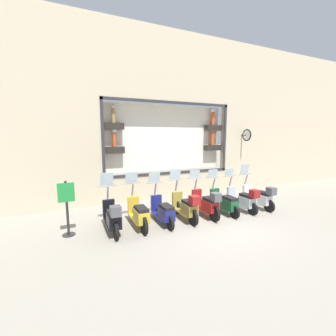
{
  "coord_description": "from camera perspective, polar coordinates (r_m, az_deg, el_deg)",
  "views": [
    {
      "loc": [
        -5.94,
        4.21,
        2.86
      ],
      "look_at": [
        2.04,
        0.73,
        1.61
      ],
      "focal_mm": 24.0,
      "sensor_mm": 36.0,
      "label": 1
    }
  ],
  "objects": [
    {
      "name": "scooter_yellow_6",
      "position": [
        7.22,
        -7.43,
        -11.48
      ],
      "size": [
        1.81,
        0.61,
        1.66
      ],
      "color": "black",
      "rests_on": "ground_plane"
    },
    {
      "name": "scooter_green_2",
      "position": [
        8.67,
        14.19,
        -8.52
      ],
      "size": [
        1.79,
        0.6,
        1.55
      ],
      "color": "black",
      "rests_on": "ground_plane"
    },
    {
      "name": "scooter_black_7",
      "position": [
        6.98,
        -13.92,
        -12.07
      ],
      "size": [
        1.8,
        0.61,
        1.69
      ],
      "color": "black",
      "rests_on": "ground_plane"
    },
    {
      "name": "ground_plane",
      "position": [
        7.83,
        11.25,
        -13.46
      ],
      "size": [
        120.0,
        120.0,
        0.0
      ],
      "primitive_type": "plane",
      "color": "gray"
    },
    {
      "name": "scooter_olive_4",
      "position": [
        7.74,
        4.62,
        -9.76
      ],
      "size": [
        1.81,
        0.6,
        1.67
      ],
      "color": "black",
      "rests_on": "ground_plane"
    },
    {
      "name": "scooter_red_3",
      "position": [
        8.15,
        9.78,
        -8.93
      ],
      "size": [
        1.81,
        0.61,
        1.56
      ],
      "color": "black",
      "rests_on": "ground_plane"
    },
    {
      "name": "building_facade",
      "position": [
        10.48,
        0.27,
        13.16
      ],
      "size": [
        1.23,
        36.0,
        7.42
      ],
      "color": "beige",
      "rests_on": "ground_plane"
    },
    {
      "name": "scooter_white_0",
      "position": [
        9.68,
        22.19,
        -6.79
      ],
      "size": [
        1.79,
        0.61,
        1.68
      ],
      "color": "black",
      "rests_on": "ground_plane"
    },
    {
      "name": "shop_sign_post",
      "position": [
        7.11,
        -24.27,
        -8.93
      ],
      "size": [
        0.36,
        0.45,
        1.6
      ],
      "color": "#232326",
      "rests_on": "ground_plane"
    },
    {
      "name": "scooter_navy_5",
      "position": [
        7.47,
        -1.24,
        -10.96
      ],
      "size": [
        1.79,
        0.6,
        1.58
      ],
      "color": "black",
      "rests_on": "ground_plane"
    },
    {
      "name": "scooter_silver_1",
      "position": [
        9.12,
        18.57,
        -7.58
      ],
      "size": [
        1.79,
        0.6,
        1.54
      ],
      "color": "black",
      "rests_on": "ground_plane"
    }
  ]
}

